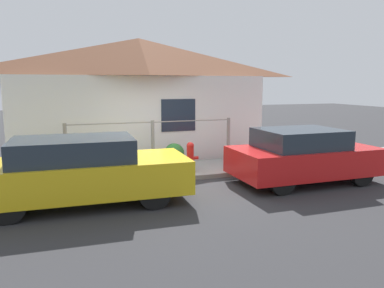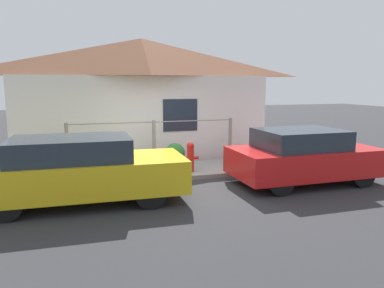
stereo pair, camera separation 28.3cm
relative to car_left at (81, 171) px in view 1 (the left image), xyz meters
The scene contains 8 objects.
ground_plane 2.49m from the car_left, 26.28° to the left, with size 60.00×60.00×0.00m, color #2D2D30.
sidewalk 2.98m from the car_left, 42.45° to the left, with size 24.00×1.81×0.12m.
house 5.43m from the car_left, 63.86° to the left, with size 8.29×2.23×3.90m.
fence 3.46m from the car_left, 51.69° to the left, with size 4.90×0.10×1.30m.
car_left is the anchor object (origin of this frame).
car_right 5.34m from the car_left, ahead, with size 3.61×1.81×1.35m.
fire_hydrant 3.27m from the car_left, 27.94° to the left, with size 0.45×0.20×0.80m.
potted_plant_near_hydrant 3.48m from the car_left, 40.33° to the left, with size 0.58×0.58×0.67m.
Camera 1 is at (-2.46, -8.82, 2.46)m, focal length 35.00 mm.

